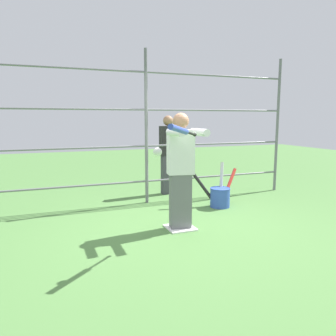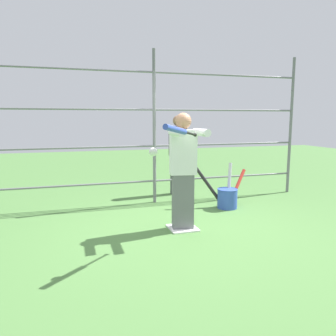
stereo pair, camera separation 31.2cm
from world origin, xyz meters
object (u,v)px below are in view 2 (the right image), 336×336
Objects in this scene: softball_in_flight at (153,152)px; bystander_behind_fence at (178,154)px; baseball_bat_swinging at (178,130)px; bat_bucket at (227,196)px; batter at (183,168)px.

bystander_behind_fence is at bearing -113.31° from softball_in_flight.
bat_bucket is (-1.49, -1.65, -1.26)m from baseball_bat_swinging.
batter is at bearing 36.75° from bat_bucket.
softball_in_flight is (0.32, 0.10, -0.23)m from baseball_bat_swinging.
batter is 1.17m from softball_in_flight.
bystander_behind_fence is (-1.32, -3.07, -0.38)m from softball_in_flight.
batter reaches higher than softball_in_flight.
batter is at bearing -113.76° from baseball_bat_swinging.
batter is 1.01× the size of bystander_behind_fence.
baseball_bat_swinging is 0.39× the size of bystander_behind_fence.
bystander_behind_fence is (-1.00, -2.97, -0.60)m from baseball_bat_swinging.
softball_in_flight is 2.72m from bat_bucket.
bystander_behind_fence is at bearing -69.53° from bat_bucket.
batter is 17.46× the size of softball_in_flight.
bystander_behind_fence is (-0.65, -2.17, -0.04)m from batter.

